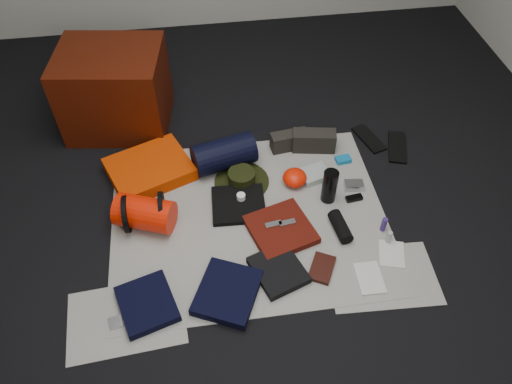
{
  "coord_description": "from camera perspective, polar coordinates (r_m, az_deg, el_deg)",
  "views": [
    {
      "loc": [
        -0.23,
        -1.84,
        2.29
      ],
      "look_at": [
        0.06,
        0.11,
        0.1
      ],
      "focal_mm": 35.0,
      "sensor_mm": 36.0,
      "label": 1
    }
  ],
  "objects": [
    {
      "name": "tape_roll",
      "position": [
        2.98,
        -1.72,
        -0.54
      ],
      "size": [
        0.05,
        0.05,
        0.04
      ],
      "primitive_type": "cylinder",
      "color": "white",
      "rests_on": "black_tshirt"
    },
    {
      "name": "key_cluster",
      "position": [
        2.66,
        -15.74,
        -14.16
      ],
      "size": [
        0.08,
        0.08,
        0.01
      ],
      "primitive_type": "cube",
      "rotation": [
        0.0,
        0.0,
        0.21
      ],
      "color": "#B7B7BC",
      "rests_on": "newspaper_mat"
    },
    {
      "name": "navy_duffel",
      "position": [
        3.17,
        -3.68,
        4.35
      ],
      "size": [
        0.43,
        0.29,
        0.2
      ],
      "primitive_type": "cylinder",
      "rotation": [
        0.0,
        1.57,
        0.25
      ],
      "color": "black",
      "rests_on": "newspaper_mat"
    },
    {
      "name": "hiking_boot_left",
      "position": [
        3.32,
        3.8,
        5.88
      ],
      "size": [
        0.25,
        0.12,
        0.12
      ],
      "primitive_type": "cube",
      "rotation": [
        0.0,
        0.0,
        0.13
      ],
      "color": "black",
      "rests_on": "newspaper_mat"
    },
    {
      "name": "energy_bar_a",
      "position": [
        2.85,
        2.0,
        -3.72
      ],
      "size": [
        0.1,
        0.05,
        0.01
      ],
      "primitive_type": "cube",
      "rotation": [
        0.0,
        0.0,
        0.14
      ],
      "color": "#B7B7BC",
      "rests_on": "red_shirt"
    },
    {
      "name": "black_tshirt",
      "position": [
        2.99,
        -2.02,
        -1.43
      ],
      "size": [
        0.33,
        0.31,
        0.03
      ],
      "primitive_type": "cube",
      "rotation": [
        0.0,
        0.0,
        -0.05
      ],
      "color": "black",
      "rests_on": "newspaper_mat"
    },
    {
      "name": "sleeping_pad",
      "position": [
        3.22,
        -12.05,
        2.57
      ],
      "size": [
        0.6,
        0.55,
        0.09
      ],
      "primitive_type": "cube",
      "rotation": [
        0.0,
        0.0,
        0.39
      ],
      "color": "#D63702",
      "rests_on": "newspaper_mat"
    },
    {
      "name": "boonie_brim",
      "position": [
        3.13,
        -1.64,
        1.23
      ],
      "size": [
        0.42,
        0.42,
        0.01
      ],
      "primitive_type": "cylinder",
      "rotation": [
        0.0,
        0.0,
        -0.24
      ],
      "color": "black",
      "rests_on": "newspaper_mat"
    },
    {
      "name": "energy_bar_b",
      "position": [
        2.86,
        3.59,
        -3.53
      ],
      "size": [
        0.1,
        0.05,
        0.01
      ],
      "primitive_type": "cube",
      "rotation": [
        0.0,
        0.0,
        0.14
      ],
      "color": "#B7B7BC",
      "rests_on": "red_shirt"
    },
    {
      "name": "sunglasses",
      "position": [
        3.08,
        11.13,
        -0.69
      ],
      "size": [
        0.11,
        0.05,
        0.03
      ],
      "primitive_type": "cube",
      "rotation": [
        0.0,
        0.0,
        0.12
      ],
      "color": "black",
      "rests_on": "newspaper_mat"
    },
    {
      "name": "trousers_charcoal",
      "position": [
        2.7,
        2.57,
        -8.91
      ],
      "size": [
        0.33,
        0.35,
        0.04
      ],
      "primitive_type": "cube",
      "rotation": [
        0.0,
        0.0,
        0.34
      ],
      "color": "black",
      "rests_on": "newspaper_mat"
    },
    {
      "name": "flip_flop_left",
      "position": [
        3.5,
        12.77,
        5.96
      ],
      "size": [
        0.18,
        0.3,
        0.02
      ],
      "primitive_type": "cube",
      "rotation": [
        0.0,
        0.0,
        0.3
      ],
      "color": "black",
      "rests_on": "floor"
    },
    {
      "name": "orange_stuff_sack",
      "position": [
        3.1,
        4.44,
        1.64
      ],
      "size": [
        0.18,
        0.18,
        0.1
      ],
      "primitive_type": "ellipsoid",
      "rotation": [
        0.0,
        0.0,
        -0.22
      ],
      "color": "red",
      "rests_on": "newspaper_mat"
    },
    {
      "name": "cyan_case",
      "position": [
        3.3,
        9.93,
        3.67
      ],
      "size": [
        0.1,
        0.07,
        0.03
      ],
      "primitive_type": "cube",
      "rotation": [
        0.0,
        0.0,
        0.13
      ],
      "color": "#1170A4",
      "rests_on": "newspaper_mat"
    },
    {
      "name": "flip_flop_right",
      "position": [
        3.49,
        15.83,
        4.96
      ],
      "size": [
        0.2,
        0.32,
        0.02
      ],
      "primitive_type": "cube",
      "rotation": [
        0.0,
        0.0,
        -0.31
      ],
      "color": "black",
      "rests_on": "floor"
    },
    {
      "name": "sack_strap_left",
      "position": [
        2.91,
        -14.57,
        -2.46
      ],
      "size": [
        0.02,
        0.22,
        0.22
      ],
      "primitive_type": "cylinder",
      "rotation": [
        0.0,
        1.57,
        0.0
      ],
      "color": "black",
      "rests_on": "newspaper_mat"
    },
    {
      "name": "hiking_boot_right",
      "position": [
        3.32,
        6.63,
        5.84
      ],
      "size": [
        0.29,
        0.15,
        0.14
      ],
      "primitive_type": "cube",
      "rotation": [
        0.0,
        0.0,
        -0.17
      ],
      "color": "black",
      "rests_on": "newspaper_mat"
    },
    {
      "name": "red_shirt",
      "position": [
        2.86,
        2.85,
        -4.3
      ],
      "size": [
        0.42,
        0.42,
        0.04
      ],
      "primitive_type": "cube",
      "rotation": [
        0.0,
        0.0,
        0.29
      ],
      "color": "#4E1008",
      "rests_on": "newspaper_mat"
    },
    {
      "name": "map_printout",
      "position": [
        2.88,
        15.24,
        -6.82
      ],
      "size": [
        0.18,
        0.21,
        0.01
      ],
      "primitive_type": "cube",
      "rotation": [
        0.0,
        0.0,
        -0.28
      ],
      "color": "beige",
      "rests_on": "newspaper_mat"
    },
    {
      "name": "first_aid_pouch",
      "position": [
        3.17,
        6.67,
        2.01
      ],
      "size": [
        0.21,
        0.18,
        0.05
      ],
      "primitive_type": "cube",
      "rotation": [
        0.0,
        0.0,
        0.3
      ],
      "color": "#98A099",
      "rests_on": "newspaper_mat"
    },
    {
      "name": "trousers_navy_b",
      "position": [
        2.63,
        -3.28,
        -11.38
      ],
      "size": [
        0.41,
        0.43,
        0.05
      ],
      "primitive_type": "cube",
      "rotation": [
        0.0,
        0.0,
        -0.44
      ],
      "color": "black",
      "rests_on": "newspaper_mat"
    },
    {
      "name": "boonie_crown",
      "position": [
        3.1,
        -1.66,
        1.76
      ],
      "size": [
        0.17,
        0.17,
        0.07
      ],
      "primitive_type": "cylinder",
      "color": "black",
      "rests_on": "boonie_brim"
    },
    {
      "name": "newspaper_sheet_front_right",
      "position": [
        2.79,
        14.18,
        -9.3
      ],
      "size": [
        0.6,
        0.43,
        0.0
      ],
      "primitive_type": "cube",
      "rotation": [
        0.0,
        0.0,
        -0.05
      ],
      "color": "#B3B1A5",
      "rests_on": "floor"
    },
    {
      "name": "toiletry_purple",
      "position": [
        2.94,
        14.41,
        -3.61
      ],
      "size": [
        0.04,
        0.04,
        0.09
      ],
      "primitive_type": "cylinder",
      "rotation": [
        0.0,
        0.0,
        -0.22
      ],
      "color": "navy",
      "rests_on": "newspaper_mat"
    },
    {
      "name": "compact_camera",
      "position": [
        3.14,
        11.09,
        0.74
      ],
      "size": [
        0.12,
        0.08,
        0.05
      ],
      "primitive_type": "cube",
      "rotation": [
        0.0,
        0.0,
        -0.11
      ],
      "color": "#B7B7BC",
      "rests_on": "newspaper_mat"
    },
    {
      "name": "newspaper_sheet_front_left",
      "position": [
        2.67,
        -14.59,
        -13.75
      ],
      "size": [
        0.61,
        0.44,
        0.0
      ],
      "primitive_type": "cube",
      "rotation": [
        0.0,
        0.0,
        0.07
      ],
      "color": "#B3B1A5",
      "rests_on": "floor"
    },
    {
      "name": "paperback_book",
      "position": [
        2.74,
        7.54,
        -8.62
      ],
      "size": [
        0.19,
        0.21,
        0.03
      ],
      "primitive_type": "cube",
      "rotation": [
        0.0,
        0.0,
        -0.49
      ],
      "color": "black",
      "rests_on": "newspaper_mat"
    },
    {
      "name": "speaker",
      "position": [
        2.89,
        9.62,
        -3.92
      ],
      "size": [
        0.1,
        0.21,
        0.08
      ],
      "primitive_type": "cylinder",
      "rotation": [
        1.57,
        0.0,
        0.13
      ],
      "color": "black",
      "rests_on": "newspaper_mat"
    },
    {
      "name": "toiletry_clear",
      "position": [
        2.9,
        14.94,
        -5.03
      ],
      "size": [
        0.03,
        0.03,
        0.09
      ],
      "primitive_type": "cylinder",
      "rotation": [
        0.0,
        0.0,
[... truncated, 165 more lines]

